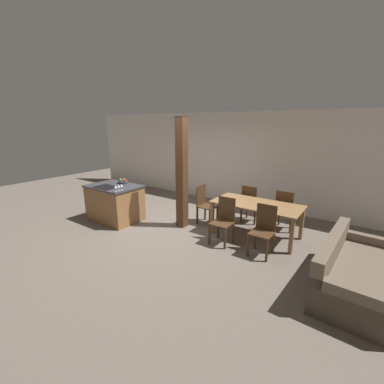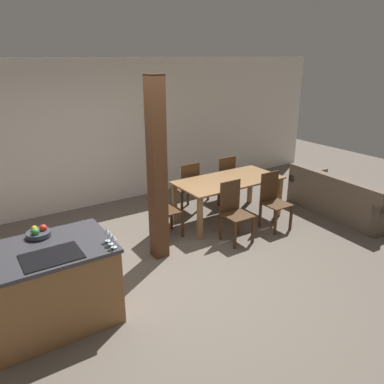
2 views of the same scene
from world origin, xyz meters
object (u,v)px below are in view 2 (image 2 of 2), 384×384
(wine_glass_near, at_px, (113,238))
(dining_chair_near_left, at_px, (234,211))
(wine_glass_middle, at_px, (110,234))
(dining_chair_far_right, at_px, (223,179))
(wine_glass_far, at_px, (107,232))
(dining_chair_near_right, at_px, (273,200))
(dining_chair_far_left, at_px, (187,186))
(fruit_bowl, at_px, (38,233))
(dining_table, at_px, (228,184))
(couch, at_px, (343,200))
(dining_chair_head_end, at_px, (163,209))
(kitchen_island, at_px, (52,285))
(timber_post, at_px, (157,172))

(wine_glass_near, relative_size, dining_chair_near_left, 0.16)
(wine_glass_middle, height_order, dining_chair_far_right, wine_glass_middle)
(wine_glass_far, distance_m, dining_chair_far_right, 3.74)
(dining_chair_near_right, relative_size, dining_chair_far_right, 1.00)
(dining_chair_far_left, xyz_separation_m, dining_chair_far_right, (0.83, 0.00, 0.00))
(wine_glass_middle, distance_m, dining_chair_far_left, 3.14)
(fruit_bowl, distance_m, dining_table, 3.38)
(dining_table, bearing_deg, wine_glass_middle, -151.92)
(fruit_bowl, distance_m, dining_chair_near_left, 2.89)
(dining_table, bearing_deg, couch, -26.34)
(wine_glass_near, xyz_separation_m, couch, (4.61, 0.56, -0.76))
(wine_glass_middle, distance_m, dining_chair_head_end, 2.06)
(wine_glass_middle, bearing_deg, dining_chair_near_left, 18.45)
(kitchen_island, bearing_deg, dining_table, 19.13)
(timber_post, bearing_deg, wine_glass_far, -140.63)
(dining_chair_far_left, bearing_deg, timber_post, 43.70)
(fruit_bowl, xyz_separation_m, dining_chair_near_left, (2.85, 0.16, -0.46))
(timber_post, bearing_deg, dining_chair_far_left, 43.70)
(fruit_bowl, xyz_separation_m, wine_glass_far, (0.58, -0.52, 0.07))
(dining_table, distance_m, timber_post, 1.80)
(wine_glass_middle, xyz_separation_m, dining_chair_near_right, (3.10, 0.76, -0.53))
(dining_chair_near_left, height_order, dining_chair_far_left, same)
(dining_chair_near_left, relative_size, dining_chair_head_end, 1.00)
(fruit_bowl, bearing_deg, kitchen_island, -88.97)
(dining_table, relative_size, dining_chair_near_left, 1.97)
(dining_chair_near_right, distance_m, couch, 1.55)
(dining_chair_near_right, height_order, dining_chair_far_right, same)
(wine_glass_near, height_order, couch, wine_glass_near)
(dining_chair_far_right, bearing_deg, timber_post, 29.54)
(kitchen_island, relative_size, dining_chair_head_end, 1.38)
(fruit_bowl, distance_m, wine_glass_near, 0.90)
(wine_glass_far, relative_size, couch, 0.07)
(kitchen_island, bearing_deg, fruit_bowl, 91.03)
(kitchen_island, height_order, dining_table, kitchen_island)
(couch, bearing_deg, kitchen_island, 95.05)
(wine_glass_far, xyz_separation_m, dining_chair_far_right, (3.10, 2.02, -0.53))
(dining_chair_near_right, relative_size, dining_chair_far_left, 1.00)
(fruit_bowl, relative_size, wine_glass_far, 1.74)
(dining_table, xyz_separation_m, couch, (1.93, -0.95, -0.38))
(wine_glass_far, distance_m, timber_post, 1.39)
(wine_glass_far, height_order, dining_chair_head_end, wine_glass_far)
(dining_chair_far_left, bearing_deg, dining_chair_far_right, -180.00)
(dining_table, xyz_separation_m, dining_chair_near_right, (0.41, -0.67, -0.15))
(wine_glass_middle, bearing_deg, fruit_bowl, 133.94)
(couch, bearing_deg, wine_glass_far, 98.01)
(dining_table, relative_size, couch, 0.92)
(dining_chair_head_end, bearing_deg, kitchen_island, 120.00)
(dining_chair_near_right, bearing_deg, kitchen_island, -172.94)
(dining_chair_head_end, height_order, couch, dining_chair_head_end)
(dining_chair_far_right, distance_m, timber_post, 2.47)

